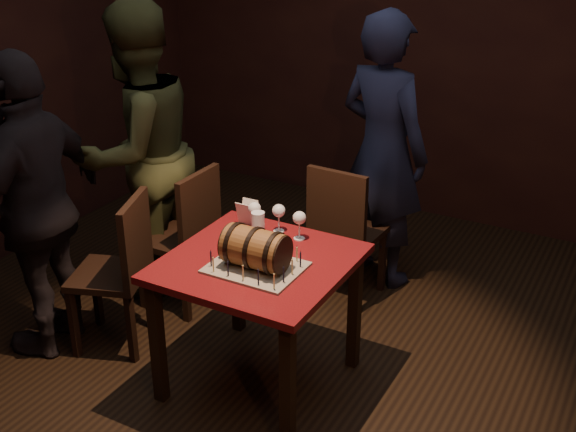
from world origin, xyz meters
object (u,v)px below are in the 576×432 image
at_px(wine_glass_mid, 279,212).
at_px(chair_left_front, 121,265).
at_px(person_back, 383,151).
at_px(person_left_front, 38,207).
at_px(pint_of_ale, 258,226).
at_px(chair_left_rear, 188,232).
at_px(barrel_cake, 255,248).
at_px(pub_table, 259,279).
at_px(person_left_rear, 138,153).
at_px(chair_back, 343,227).
at_px(wine_glass_right, 299,219).
at_px(wine_glass_left, 254,210).

distance_m(wine_glass_mid, chair_left_front, 0.96).
bearing_deg(person_back, chair_left_front, 73.32).
bearing_deg(person_left_front, pint_of_ale, 103.31).
distance_m(wine_glass_mid, person_back, 1.09).
xyz_separation_m(pint_of_ale, chair_left_rear, (-0.67, 0.25, -0.30)).
distance_m(pint_of_ale, chair_left_front, 0.85).
bearing_deg(person_left_front, barrel_cake, 88.15).
relative_size(pub_table, person_back, 0.49).
height_order(chair_left_front, person_left_rear, person_left_rear).
relative_size(chair_left_front, person_left_front, 0.53).
bearing_deg(chair_left_front, person_back, 57.01).
bearing_deg(person_back, pub_table, 102.49).
distance_m(person_back, person_left_rear, 1.57).
bearing_deg(barrel_cake, chair_back, 90.90).
xyz_separation_m(pub_table, chair_left_rear, (-0.80, 0.47, -0.12)).
height_order(wine_glass_right, chair_left_rear, chair_left_rear).
bearing_deg(person_back, chair_left_rear, 63.14).
xyz_separation_m(wine_glass_left, chair_left_front, (-0.67, -0.36, -0.35)).
height_order(chair_back, chair_left_front, same).
relative_size(wine_glass_left, person_left_front, 0.09).
relative_size(wine_glass_right, chair_back, 0.17).
xyz_separation_m(chair_left_rear, chair_left_front, (-0.07, -0.53, 0.00)).
height_order(wine_glass_mid, person_left_front, person_left_front).
relative_size(wine_glass_right, chair_left_front, 0.17).
xyz_separation_m(wine_glass_right, person_left_front, (-1.33, -0.56, 0.00)).
distance_m(wine_glass_right, chair_left_rear, 0.95).
relative_size(wine_glass_mid, chair_left_front, 0.17).
relative_size(pint_of_ale, person_left_front, 0.09).
height_order(barrel_cake, person_left_rear, person_left_rear).
height_order(wine_glass_mid, chair_left_rear, chair_left_rear).
height_order(pint_of_ale, person_left_rear, person_left_rear).
xyz_separation_m(wine_glass_mid, chair_left_rear, (-0.73, 0.13, -0.34)).
xyz_separation_m(chair_back, person_left_front, (-1.28, -1.24, 0.35)).
height_order(pub_table, chair_left_rear, chair_left_rear).
height_order(wine_glass_left, chair_left_rear, chair_left_rear).
xyz_separation_m(pub_table, person_left_front, (-1.26, -0.25, 0.23)).
bearing_deg(pint_of_ale, wine_glass_left, 130.92).
bearing_deg(wine_glass_right, wine_glass_mid, 168.82).
relative_size(barrel_cake, person_left_front, 0.21).
xyz_separation_m(barrel_cake, chair_left_front, (-0.91, 0.02, -0.34)).
xyz_separation_m(wine_glass_left, person_left_rear, (-1.01, 0.26, 0.07)).
height_order(wine_glass_mid, wine_glass_right, same).
distance_m(chair_left_rear, person_left_rear, 0.60).
bearing_deg(wine_glass_left, chair_left_rear, 164.12).
relative_size(wine_glass_right, person_back, 0.09).
height_order(wine_glass_mid, person_back, person_back).
relative_size(wine_glass_right, pint_of_ale, 1.07).
distance_m(person_left_rear, person_left_front, 0.81).
xyz_separation_m(barrel_cake, pint_of_ale, (-0.17, 0.30, -0.04)).
relative_size(wine_glass_mid, chair_back, 0.17).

